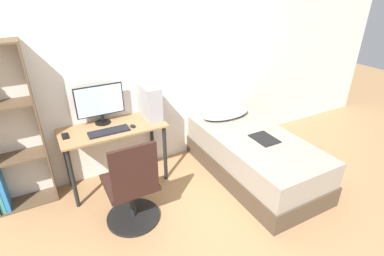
# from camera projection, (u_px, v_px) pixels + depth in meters

# --- Properties ---
(ground_plane) EXTENTS (14.00, 14.00, 0.00)m
(ground_plane) POSITION_uv_depth(u_px,v_px,m) (201.00, 227.00, 2.99)
(ground_plane) COLOR #9E754C
(wall_back) EXTENTS (8.00, 0.05, 2.50)m
(wall_back) POSITION_uv_depth(u_px,v_px,m) (143.00, 70.00, 3.51)
(wall_back) COLOR silver
(wall_back) RESTS_ON ground_plane
(desk) EXTENTS (1.14, 0.51, 0.75)m
(desk) POSITION_uv_depth(u_px,v_px,m) (114.00, 137.00, 3.36)
(desk) COLOR #997047
(desk) RESTS_ON ground_plane
(office_chair) EXTENTS (0.54, 0.54, 0.97)m
(office_chair) POSITION_uv_depth(u_px,v_px,m) (132.00, 193.00, 2.89)
(office_chair) COLOR black
(office_chair) RESTS_ON ground_plane
(bed) EXTENTS (0.91, 1.81, 0.54)m
(bed) POSITION_uv_depth(u_px,v_px,m) (254.00, 156.00, 3.66)
(bed) COLOR #4C3D2D
(bed) RESTS_ON ground_plane
(pillow) EXTENTS (0.69, 0.36, 0.11)m
(pillow) POSITION_uv_depth(u_px,v_px,m) (226.00, 113.00, 4.01)
(pillow) COLOR #B2B7C6
(pillow) RESTS_ON bed
(magazine) EXTENTS (0.24, 0.32, 0.01)m
(magazine) POSITION_uv_depth(u_px,v_px,m) (264.00, 139.00, 3.48)
(magazine) COLOR black
(magazine) RESTS_ON bed
(monitor) EXTENTS (0.52, 0.17, 0.45)m
(monitor) POSITION_uv_depth(u_px,v_px,m) (100.00, 102.00, 3.29)
(monitor) COLOR black
(monitor) RESTS_ON desk
(keyboard) EXTENTS (0.43, 0.15, 0.02)m
(keyboard) POSITION_uv_depth(u_px,v_px,m) (109.00, 131.00, 3.19)
(keyboard) COLOR black
(keyboard) RESTS_ON desk
(pc_tower) EXTENTS (0.17, 0.37, 0.39)m
(pc_tower) POSITION_uv_depth(u_px,v_px,m) (150.00, 102.00, 3.46)
(pc_tower) COLOR #99999E
(pc_tower) RESTS_ON desk
(mouse) EXTENTS (0.06, 0.09, 0.02)m
(mouse) POSITION_uv_depth(u_px,v_px,m) (133.00, 126.00, 3.31)
(mouse) COLOR black
(mouse) RESTS_ON desk
(phone) EXTENTS (0.07, 0.14, 0.01)m
(phone) POSITION_uv_depth(u_px,v_px,m) (65.00, 136.00, 3.11)
(phone) COLOR black
(phone) RESTS_ON desk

